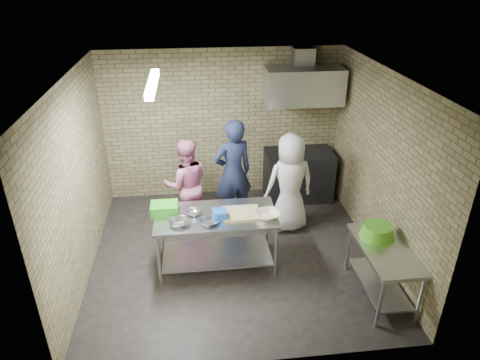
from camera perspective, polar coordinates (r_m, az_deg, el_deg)
The scene contains 26 objects.
floor at distance 6.65m, azimuth -0.67°, elevation -9.69°, with size 4.20×4.20×0.00m, color black.
ceiling at distance 5.48m, azimuth -0.82°, elevation 13.55°, with size 4.20×4.20×0.00m, color black.
back_wall at distance 7.78m, azimuth -2.28°, elevation 7.27°, with size 4.20×0.06×2.70m, color #9A9060.
front_wall at distance 4.26m, azimuth 2.13°, elevation -11.10°, with size 4.20×0.06×2.70m, color #9A9060.
left_wall at distance 6.12m, azimuth -20.68°, elevation -0.26°, with size 0.06×4.00×2.70m, color #9A9060.
right_wall at distance 6.48m, azimuth 18.07°, elevation 1.71°, with size 0.06×4.00×2.70m, color #9A9060.
prep_table at distance 6.22m, azimuth -3.14°, elevation -7.91°, with size 1.69×0.84×0.84m, color #AAADB1.
side_counter at distance 6.01m, azimuth 18.18°, elevation -11.39°, with size 0.60×1.20×0.75m, color silver.
stove at distance 8.03m, azimuth 7.69°, elevation 0.69°, with size 1.20×0.70×0.90m, color black.
range_hood at distance 7.50m, azimuth 8.39°, elevation 12.24°, with size 1.30×0.60×0.60m, color silver.
hood_duct at distance 7.54m, azimuth 8.33°, elevation 15.84°, with size 0.35×0.30×0.30m, color #A5A8AD.
wall_shelf at distance 7.80m, azimuth 10.12°, elevation 11.31°, with size 0.80×0.20×0.04m, color #3F2B19.
fluorescent_fixture at distance 5.49m, azimuth -11.50°, elevation 12.40°, with size 0.10×1.25×0.08m, color white.
green_crate at distance 6.06m, azimuth -9.96°, elevation -3.74°, with size 0.37×0.28×0.15m, color green.
blue_tub at distance 5.87m, azimuth -2.70°, elevation -4.57°, with size 0.19×0.19×0.12m, color blue.
cutting_board at distance 5.99m, azimuth 0.12°, elevation -4.39°, with size 0.51×0.39×0.03m, color tan.
mixing_bowl_a at distance 5.80m, azimuth -8.07°, elevation -5.62°, with size 0.26×0.26×0.06m, color #AEB0B5.
mixing_bowl_b at distance 6.01m, azimuth -6.14°, elevation -4.25°, with size 0.20×0.20×0.06m, color silver.
mixing_bowl_c at distance 5.78m, azimuth -4.10°, elevation -5.54°, with size 0.24×0.24×0.06m, color #B1B3B8.
ceramic_bowl at distance 5.91m, azimuth 3.65°, elevation -4.62°, with size 0.32×0.32×0.08m, color beige.
green_basin at distance 5.93m, azimuth 17.70°, elevation -6.45°, with size 0.46×0.46×0.17m, color #59C626, non-canonical shape.
bottle_red at distance 7.70m, azimuth 8.37°, elevation 12.10°, with size 0.07×0.07×0.18m, color #B22619.
bottle_green at distance 7.82m, azimuth 11.26°, elevation 11.98°, with size 0.06×0.06×0.15m, color green.
man_navy at distance 6.99m, azimuth -0.93°, elevation 0.94°, with size 0.66×0.43×1.81m, color #141B34.
woman_pink at distance 6.97m, azimuth -7.10°, elevation -0.61°, with size 0.75×0.58×1.54m, color #C6688F.
woman_white at distance 6.89m, azimuth 6.59°, elevation -0.42°, with size 0.80×0.52×1.65m, color white.
Camera 1 is at (-0.54, -5.31, 3.98)m, focal length 32.28 mm.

